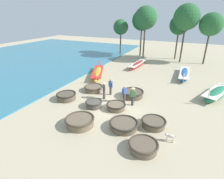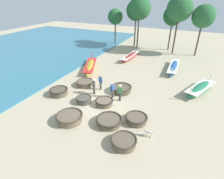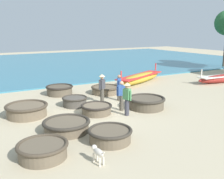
{
  "view_description": "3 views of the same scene",
  "coord_description": "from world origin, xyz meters",
  "px_view_note": "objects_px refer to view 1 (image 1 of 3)",
  "views": [
    {
      "loc": [
        5.31,
        -11.72,
        7.13
      ],
      "look_at": [
        -0.86,
        1.45,
        0.81
      ],
      "focal_mm": 28.0,
      "sensor_mm": 36.0,
      "label": 1
    },
    {
      "loc": [
        6.41,
        -11.69,
        8.59
      ],
      "look_at": [
        0.47,
        0.99,
        0.89
      ],
      "focal_mm": 28.0,
      "sensor_mm": 36.0,
      "label": 2
    },
    {
      "loc": [
        11.68,
        -5.94,
        4.15
      ],
      "look_at": [
        -0.06,
        0.8,
        1.05
      ],
      "focal_mm": 42.0,
      "sensor_mm": 36.0,
      "label": 3
    }
  ],
  "objects_px": {
    "coracle_beside_post": "(80,121)",
    "coracle_weathered": "(143,146)",
    "long_boat_white_hull": "(184,74)",
    "long_boat_red_hull": "(138,64)",
    "fisherman_by_coracle": "(104,89)",
    "coracle_front_left": "(124,125)",
    "coracle_far_left": "(66,96)",
    "fisherman_hauling": "(111,87)",
    "long_boat_ochre_hull": "(98,73)",
    "tree_rightmost": "(211,25)",
    "tree_left_mid": "(146,18)",
    "long_boat_green_hull": "(217,93)",
    "tree_leftmost": "(142,20)",
    "coracle_tilted": "(94,104)",
    "tree_center": "(121,27)",
    "dog": "(170,136)",
    "fisherman_with_hat": "(124,94)",
    "tree_right_mid": "(187,17)",
    "coracle_center": "(116,106)",
    "tree_tall_back": "(179,25)",
    "coracle_upturned": "(133,93)",
    "fisherman_crouching": "(133,95)",
    "coracle_far_right": "(94,88)"
  },
  "relations": [
    {
      "from": "long_boat_white_hull",
      "to": "long_boat_green_hull",
      "type": "xyz_separation_m",
      "value": [
        3.18,
        -4.92,
        0.04
      ]
    },
    {
      "from": "fisherman_by_coracle",
      "to": "tree_left_mid",
      "type": "xyz_separation_m",
      "value": [
        -1.32,
        17.42,
        5.55
      ]
    },
    {
      "from": "dog",
      "to": "tree_leftmost",
      "type": "relative_size",
      "value": 0.09
    },
    {
      "from": "coracle_front_left",
      "to": "long_boat_white_hull",
      "type": "height_order",
      "value": "long_boat_white_hull"
    },
    {
      "from": "coracle_center",
      "to": "tree_center",
      "type": "height_order",
      "value": "tree_center"
    },
    {
      "from": "coracle_beside_post",
      "to": "tree_center",
      "type": "xyz_separation_m",
      "value": [
        -6.64,
        23.22,
        4.53
      ]
    },
    {
      "from": "coracle_far_left",
      "to": "long_boat_red_hull",
      "type": "distance_m",
      "value": 13.35
    },
    {
      "from": "coracle_center",
      "to": "tree_right_mid",
      "type": "bearing_deg",
      "value": 80.13
    },
    {
      "from": "coracle_far_left",
      "to": "fisherman_by_coracle",
      "type": "relative_size",
      "value": 1.05
    },
    {
      "from": "tree_rightmost",
      "to": "tree_leftmost",
      "type": "bearing_deg",
      "value": 172.7
    },
    {
      "from": "long_boat_red_hull",
      "to": "fisherman_with_hat",
      "type": "bearing_deg",
      "value": -78.53
    },
    {
      "from": "tree_left_mid",
      "to": "coracle_center",
      "type": "bearing_deg",
      "value": -80.72
    },
    {
      "from": "long_boat_white_hull",
      "to": "long_boat_red_hull",
      "type": "height_order",
      "value": "long_boat_white_hull"
    },
    {
      "from": "coracle_weathered",
      "to": "coracle_tilted",
      "type": "bearing_deg",
      "value": 148.02
    },
    {
      "from": "coracle_far_right",
      "to": "coracle_far_left",
      "type": "height_order",
      "value": "coracle_far_left"
    },
    {
      "from": "fisherman_hauling",
      "to": "long_boat_ochre_hull",
      "type": "bearing_deg",
      "value": 131.73
    },
    {
      "from": "coracle_beside_post",
      "to": "tree_center",
      "type": "height_order",
      "value": "tree_center"
    },
    {
      "from": "coracle_far_left",
      "to": "tree_leftmost",
      "type": "bearing_deg",
      "value": 87.66
    },
    {
      "from": "coracle_beside_post",
      "to": "coracle_weathered",
      "type": "bearing_deg",
      "value": -6.14
    },
    {
      "from": "long_boat_white_hull",
      "to": "tree_tall_back",
      "type": "distance_m",
      "value": 10.71
    },
    {
      "from": "long_boat_green_hull",
      "to": "tree_leftmost",
      "type": "relative_size",
      "value": 0.62
    },
    {
      "from": "fisherman_hauling",
      "to": "coracle_front_left",
      "type": "bearing_deg",
      "value": -55.07
    },
    {
      "from": "long_boat_white_hull",
      "to": "tree_rightmost",
      "type": "height_order",
      "value": "tree_rightmost"
    },
    {
      "from": "coracle_far_left",
      "to": "fisherman_crouching",
      "type": "xyz_separation_m",
      "value": [
        5.76,
        1.48,
        0.63
      ]
    },
    {
      "from": "coracle_upturned",
      "to": "fisherman_with_hat",
      "type": "relative_size",
      "value": 1.29
    },
    {
      "from": "tree_right_mid",
      "to": "long_boat_white_hull",
      "type": "bearing_deg",
      "value": -80.62
    },
    {
      "from": "long_boat_green_hull",
      "to": "fisherman_crouching",
      "type": "distance_m",
      "value": 8.13
    },
    {
      "from": "coracle_beside_post",
      "to": "fisherman_crouching",
      "type": "relative_size",
      "value": 1.22
    },
    {
      "from": "fisherman_by_coracle",
      "to": "coracle_front_left",
      "type": "bearing_deg",
      "value": -46.19
    },
    {
      "from": "fisherman_with_hat",
      "to": "coracle_front_left",
      "type": "bearing_deg",
      "value": -69.03
    },
    {
      "from": "coracle_weathered",
      "to": "fisherman_with_hat",
      "type": "xyz_separation_m",
      "value": [
        -3.13,
        5.02,
        0.55
      ]
    },
    {
      "from": "coracle_upturned",
      "to": "long_boat_red_hull",
      "type": "distance_m",
      "value": 10.37
    },
    {
      "from": "coracle_far_right",
      "to": "long_boat_green_hull",
      "type": "xyz_separation_m",
      "value": [
        11.08,
        3.54,
        0.12
      ]
    },
    {
      "from": "long_boat_red_hull",
      "to": "long_boat_green_hull",
      "type": "relative_size",
      "value": 1.21
    },
    {
      "from": "coracle_far_left",
      "to": "long_boat_green_hull",
      "type": "xyz_separation_m",
      "value": [
        12.31,
        6.27,
        0.07
      ]
    },
    {
      "from": "tree_left_mid",
      "to": "tree_center",
      "type": "height_order",
      "value": "tree_left_mid"
    },
    {
      "from": "coracle_weathered",
      "to": "long_boat_red_hull",
      "type": "bearing_deg",
      "value": 108.34
    },
    {
      "from": "long_boat_red_hull",
      "to": "tree_tall_back",
      "type": "xyz_separation_m",
      "value": [
        4.31,
        7.23,
        5.13
      ]
    },
    {
      "from": "coracle_weathered",
      "to": "tree_tall_back",
      "type": "relative_size",
      "value": 0.24
    },
    {
      "from": "coracle_upturned",
      "to": "fisherman_by_coracle",
      "type": "height_order",
      "value": "fisherman_by_coracle"
    },
    {
      "from": "dog",
      "to": "fisherman_hauling",
      "type": "bearing_deg",
      "value": 143.48
    },
    {
      "from": "fisherman_with_hat",
      "to": "tree_right_mid",
      "type": "height_order",
      "value": "tree_right_mid"
    },
    {
      "from": "coracle_front_left",
      "to": "long_boat_ochre_hull",
      "type": "height_order",
      "value": "long_boat_ochre_hull"
    },
    {
      "from": "coracle_center",
      "to": "coracle_front_left",
      "type": "height_order",
      "value": "coracle_front_left"
    },
    {
      "from": "long_boat_red_hull",
      "to": "fisherman_by_coracle",
      "type": "xyz_separation_m",
      "value": [
        0.42,
        -11.55,
        0.61
      ]
    },
    {
      "from": "tree_rightmost",
      "to": "tree_left_mid",
      "type": "bearing_deg",
      "value": 178.99
    },
    {
      "from": "coracle_weathered",
      "to": "coracle_beside_post",
      "type": "relative_size",
      "value": 0.84
    },
    {
      "from": "coracle_weathered",
      "to": "tree_leftmost",
      "type": "height_order",
      "value": "tree_leftmost"
    },
    {
      "from": "coracle_far_right",
      "to": "tree_left_mid",
      "type": "xyz_separation_m",
      "value": [
        0.49,
        16.23,
        6.24
      ]
    },
    {
      "from": "dog",
      "to": "fisherman_with_hat",
      "type": "bearing_deg",
      "value": 140.38
    }
  ]
}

